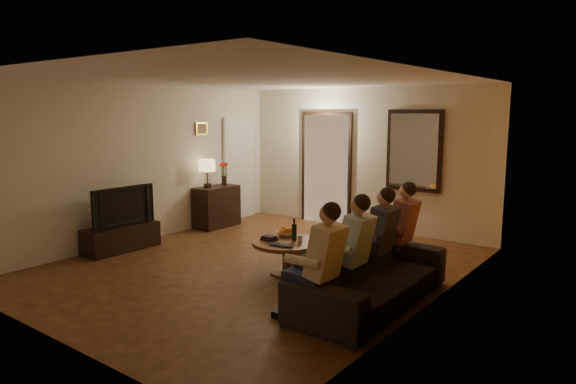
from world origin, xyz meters
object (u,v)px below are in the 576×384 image
Objects in this scene: person_b at (351,256)px; person_a at (321,270)px; tv_stand at (121,238)px; dresser at (217,207)px; table_lamp at (207,173)px; dog at (310,249)px; laptop at (280,246)px; bowl at (286,234)px; person_c at (377,245)px; sofa at (372,274)px; coffee_table at (287,257)px; person_d at (399,235)px; wine_bottle at (294,229)px; tv at (120,206)px.

person_a is at bearing -90.00° from person_b.
dresser is at bearing 90.00° from tv_stand.
tv_stand is at bearing -90.00° from table_lamp.
person_b is at bearing 90.00° from person_a.
table_lamp reaches higher than dog.
laptop is (-1.21, 0.88, -0.14)m from person_a.
table_lamp is 2.08× the size of bowl.
table_lamp reaches higher than dresser.
person_c is 4.63× the size of bowl.
tv_stand is at bearing -170.73° from person_c.
tv_stand is 2.76m from bowl.
person_c is at bearing 17.56° from sofa.
tv_stand is 2.86m from coffee_table.
person_c is at bearing -16.52° from table_lamp.
person_d reaches higher than tv_stand.
person_a reaches higher than bowl.
laptop is at bearing -142.95° from person_d.
tv_stand is 0.99× the size of person_d.
sofa is at bearing 71.57° from person_b.
sofa is at bearing -16.90° from bowl.
person_a is at bearing -45.02° from wine_bottle.
laptop is at bearing -82.50° from wine_bottle.
coffee_table is (2.79, 0.63, 0.03)m from tv_stand.
table_lamp is at bearing 156.12° from person_b.
tv_stand is at bearing 0.00° from tv.
person_a is 1.20m from person_c.
person_d is 1.26m from dog.
sofa is 1.94× the size of person_b.
person_b reaches higher than wine_bottle.
wine_bottle is at bearing 152.27° from person_b.
tv is 0.46× the size of sofa.
tv reaches higher than coffee_table.
person_b is at bearing -23.25° from coffee_table.
tv is 1.93× the size of dog.
sofa is 1.44m from dog.
person_b reaches higher than dresser.
person_b is at bearing -56.05° from dog.
bowl is at bearing 72.22° from sofa.
table_lamp is 0.50× the size of tv.
wine_bottle is at bearing -157.01° from person_d.
dresser is 4.59m from person_b.
sofa is 4.16× the size of dog.
bowl is (-1.49, -0.42, -0.12)m from person_d.
bowl is at bearing 137.17° from person_a.
dog is 0.67m from laptop.
sofa is at bearing -83.66° from person_d.
person_b is (4.11, 0.07, -0.11)m from tv.
sofa is (4.21, -1.74, -0.04)m from dresser.
sofa is 1.44m from coffee_table.
sofa is 1.44m from wine_bottle.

